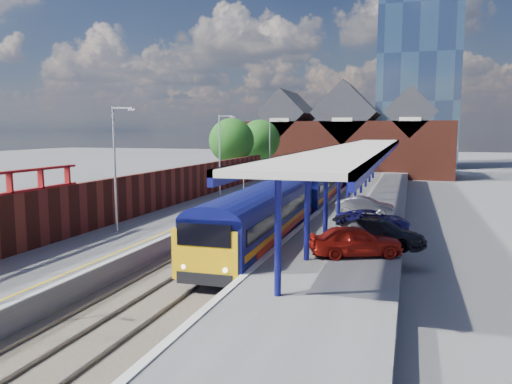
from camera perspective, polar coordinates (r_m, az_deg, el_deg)
ground at (r=49.48m, az=6.31°, el=-0.76°), size 240.00×240.00×0.00m
ballast_bed at (r=39.80m, az=3.58°, el=-2.58°), size 6.00×76.00×0.06m
rails at (r=39.79m, az=3.58°, el=-2.45°), size 4.51×76.00×0.14m
left_platform at (r=41.35m, az=-3.85°, el=-1.56°), size 5.00×76.00×1.00m
right_platform at (r=38.78m, az=12.23°, el=-2.28°), size 6.00×76.00×1.00m
coping_left at (r=40.50m, az=-0.75°, el=-0.98°), size 0.30×76.00×0.05m
coping_right at (r=39.04m, az=8.08°, el=-1.35°), size 0.30×76.00×0.05m
yellow_line at (r=40.69m, az=-1.55°, el=-0.97°), size 0.14×76.00×0.01m
train at (r=51.53m, az=8.52°, el=1.89°), size 3.13×65.95×3.45m
canopy at (r=40.30m, az=11.92°, el=4.87°), size 4.50×52.00×4.48m
lamp_post_b at (r=28.79m, az=-15.62°, el=3.44°), size 1.48×0.18×7.00m
lamp_post_c at (r=43.10m, az=-4.01°, el=4.79°), size 1.48×0.18×7.00m
lamp_post_d at (r=58.29m, az=1.70°, el=5.38°), size 1.48×0.18×7.00m
platform_sign at (r=44.66m, az=-1.43°, el=1.92°), size 0.55×0.08×2.50m
brick_wall at (r=36.36m, az=-11.37°, el=0.23°), size 0.35×50.00×3.86m
station_building at (r=76.71m, az=10.36°, el=6.01°), size 30.00×12.12×13.78m
glass_tower at (r=99.08m, az=18.09°, el=14.55°), size 14.20×14.20×40.30m
tree_near at (r=57.50m, az=-2.71°, el=5.71°), size 5.20×5.20×8.10m
tree_far at (r=64.79m, az=0.55°, el=5.87°), size 5.20×5.20×8.10m
parked_car_red at (r=23.18m, az=11.33°, el=-5.46°), size 4.48×3.13×1.42m
parked_car_silver at (r=34.16m, az=12.34°, el=-1.60°), size 3.86×1.36×1.27m
parked_car_dark at (r=25.47m, az=14.00°, el=-4.53°), size 4.86×3.14×1.31m
parked_car_blue at (r=29.25m, az=13.16°, el=-3.16°), size 4.31×2.17×1.17m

